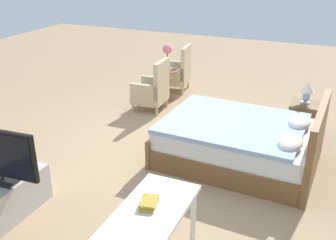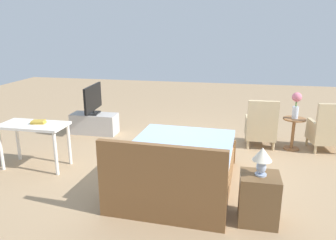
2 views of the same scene
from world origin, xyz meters
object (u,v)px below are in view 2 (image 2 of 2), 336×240
bed (178,167)px  vanity_desk (34,130)px  flower_vase (296,103)px  armchair_by_window_right (261,127)px  tv_stand (95,124)px  side_table (293,130)px  book_stack (38,122)px  nightstand (259,198)px  armchair_by_window_left (327,131)px  tv_flatscreen (93,99)px  table_lamp (262,157)px

bed → vanity_desk: bed is taller
flower_vase → vanity_desk: size_ratio=0.46×
armchair_by_window_right → tv_stand: bearing=-2.1°
tv_stand → side_table: bearing=177.8°
book_stack → nightstand: bearing=164.5°
armchair_by_window_left → vanity_desk: armchair_by_window_left is taller
armchair_by_window_left → tv_stand: 4.54m
book_stack → armchair_by_window_right: bearing=-154.9°
flower_vase → armchair_by_window_right: bearing=-3.1°
nightstand → side_table: bearing=-106.7°
book_stack → side_table: bearing=-158.4°
armchair_by_window_left → side_table: (0.58, 0.03, -0.00)m
bed → armchair_by_window_right: (-1.24, -1.90, 0.08)m
flower_vase → tv_flatscreen: size_ratio=0.53×
armchair_by_window_left → side_table: bearing=3.1°
armchair_by_window_right → tv_flatscreen: tv_flatscreen is taller
armchair_by_window_right → side_table: 0.57m
tv_flatscreen → vanity_desk: tv_flatscreen is taller
flower_vase → tv_stand: flower_vase is taller
side_table → vanity_desk: vanity_desk is taller
table_lamp → book_stack: size_ratio=1.39×
flower_vase → tv_flatscreen: 3.96m
side_table → nightstand: 2.65m
nightstand → book_stack: bearing=-15.5°
vanity_desk → armchair_by_window_left: bearing=-160.4°
bed → flower_vase: bearing=-134.2°
flower_vase → side_table: bearing=180.0°
armchair_by_window_left → bed: bearing=38.4°
nightstand → tv_stand: (3.20, -2.69, -0.08)m
table_lamp → book_stack: (3.33, -0.92, -0.05)m
vanity_desk → book_stack: 0.15m
side_table → book_stack: bearing=21.6°
nightstand → book_stack: (3.33, -0.92, 0.46)m
flower_vase → book_stack: size_ratio=2.01×
armchair_by_window_right → book_stack: bearing=25.1°
armchair_by_window_right → flower_vase: size_ratio=1.93×
bed → armchair_by_window_left: 3.06m
vanity_desk → flower_vase: bearing=-158.3°
armchair_by_window_right → side_table: size_ratio=1.55×
flower_vase → nightstand: flower_vase is taller
armchair_by_window_left → nightstand: armchair_by_window_left is taller
armchair_by_window_left → flower_vase: 0.78m
nightstand → vanity_desk: 3.53m
tv_stand → flower_vase: bearing=177.8°
armchair_by_window_left → table_lamp: 2.93m
bed → book_stack: 2.33m
side_table → flower_vase: flower_vase is taller
armchair_by_window_left → tv_stand: bearing=-1.5°
side_table → bed: bearing=45.8°
bed → armchair_by_window_left: size_ratio=2.27×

